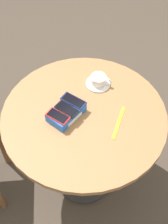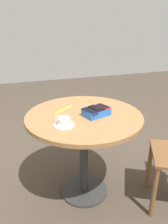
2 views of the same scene
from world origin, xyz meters
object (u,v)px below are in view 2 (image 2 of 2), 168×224
phone_red (103,106)px  coffee_cup (64,121)px  phone_black (96,108)px  round_table (84,130)px  phone_navy (90,111)px  phone_box (96,112)px  lanyard_strap (64,109)px  saucer (64,125)px

phone_red → coffee_cup: (0.33, 0.11, -0.02)m
phone_black → coffee_cup: bearing=20.0°
round_table → phone_black: bearing=153.2°
round_table → phone_navy: (-0.02, 0.07, 0.19)m
phone_red → coffee_cup: size_ratio=1.25×
phone_box → phone_red: (-0.06, -0.02, 0.03)m
coffee_cup → lanyard_strap: (-0.07, -0.28, -0.03)m
phone_box → lanyard_strap: 0.28m
phone_box → phone_navy: (0.06, 0.03, 0.03)m
phone_box → round_table: bearing=-28.2°
saucer → coffee_cup: size_ratio=1.33×
phone_black → phone_navy: (0.06, 0.03, -0.00)m
round_table → lanyard_strap: (0.12, -0.14, 0.13)m
phone_black → round_table: bearing=-26.8°
saucer → coffee_cup: (0.00, -0.00, 0.03)m
phone_red → phone_box: bearing=18.2°
phone_red → phone_black: (0.06, 0.02, 0.00)m
phone_box → phone_black: (0.00, -0.00, 0.03)m
phone_red → lanyard_strap: (0.26, -0.17, -0.06)m
round_table → phone_box: phone_box is taller
phone_red → coffee_cup: same height
lanyard_strap → round_table: bearing=130.5°
phone_red → lanyard_strap: bearing=-32.4°
saucer → phone_black: bearing=-159.4°
round_table → lanyard_strap: 0.23m
phone_black → coffee_cup: size_ratio=1.26×
phone_red → phone_navy: size_ratio=0.90×
phone_black → phone_navy: phone_black is taller
round_table → phone_red: (-0.14, 0.02, 0.19)m
phone_navy → lanyard_strap: (0.14, -0.21, -0.05)m
round_table → saucer: size_ratio=6.25×
phone_box → saucer: 0.29m
round_table → phone_black: size_ratio=6.59×
phone_navy → saucer: size_ratio=1.04×
saucer → phone_navy: bearing=-161.2°
phone_box → phone_red: phone_red is taller
phone_black → coffee_cup: same height
coffee_cup → lanyard_strap: coffee_cup is taller
saucer → lanyard_strap: saucer is taller
saucer → coffee_cup: coffee_cup is taller
phone_box → coffee_cup: (0.27, 0.09, 0.01)m
round_table → phone_box: 0.18m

